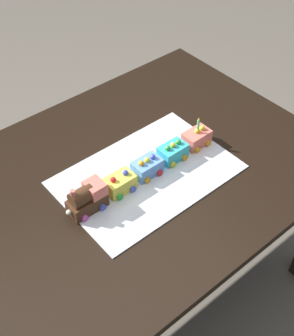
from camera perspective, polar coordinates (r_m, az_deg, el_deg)
name	(u,v)px	position (r m, az deg, el deg)	size (l,w,h in m)	color
ground_plane	(135,286)	(2.20, -1.53, -14.25)	(8.00, 8.00, 0.00)	#6B6054
dining_table	(131,193)	(1.69, -1.93, -3.12)	(1.40, 1.00, 0.74)	black
cake_board	(147,175)	(1.60, 0.00, -0.81)	(0.60, 0.40, 0.00)	silver
cake_locomotive	(87,198)	(1.47, -7.38, -3.73)	(0.14, 0.08, 0.12)	#472816
cake_car_caboose_lemon	(120,183)	(1.53, -3.37, -1.89)	(0.10, 0.08, 0.07)	#F4E04C
cake_car_flatbed_sky_blue	(147,167)	(1.58, 0.00, 0.12)	(0.10, 0.08, 0.07)	#669EEA
cake_car_hopper_turquoise	(173,152)	(1.64, 3.16, 1.98)	(0.10, 0.08, 0.07)	#38B7C6
cake_car_gondola_coral	(197,138)	(1.71, 6.11, 3.69)	(0.10, 0.08, 0.07)	#F27260
birthday_candle	(198,123)	(1.66, 6.33, 5.48)	(0.01, 0.01, 0.05)	#66D872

